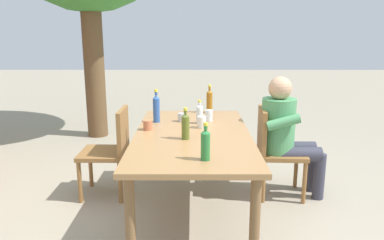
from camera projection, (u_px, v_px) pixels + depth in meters
The scene contains 14 objects.
ground_plane at pixel (192, 214), 3.38m from camera, with size 24.00×24.00×0.00m, color gray.
dining_table at pixel (192, 143), 3.22m from camera, with size 1.83×0.98×0.74m.
chair_near_right at pixel (273, 147), 3.67m from camera, with size 0.47×0.47×0.87m.
chair_far_right at pixel (111, 147), 3.66m from camera, with size 0.44×0.44×0.87m.
person_in_white_shirt at pixel (286, 131), 3.62m from camera, with size 0.47×0.61×1.18m.
bottle_olive at pixel (185, 126), 3.02m from camera, with size 0.06×0.06×0.26m.
bottle_amber at pixel (209, 101), 3.97m from camera, with size 0.06×0.06×0.30m.
bottle_blue at pixel (156, 108), 3.57m from camera, with size 0.06×0.06×0.32m.
bottle_clear at pixel (199, 113), 3.53m from camera, with size 0.06×0.06×0.22m.
bottle_green at pixel (205, 144), 2.54m from camera, with size 0.06×0.06×0.26m.
cup_terracotta at pixel (147, 125), 3.31m from camera, with size 0.08×0.08×0.09m, color #BC6B47.
cup_glass at pixel (208, 115), 3.63m from camera, with size 0.07×0.07×0.11m, color silver.
cup_white at pixel (201, 122), 3.38m from camera, with size 0.08×0.08×0.11m, color white.
cup_steel at pixel (181, 117), 3.61m from camera, with size 0.07×0.07×0.08m, color #B2B7BC.
Camera 1 is at (-3.08, -0.00, 1.61)m, focal length 35.37 mm.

